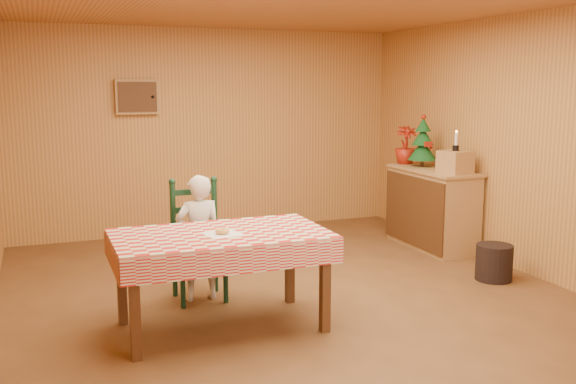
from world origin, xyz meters
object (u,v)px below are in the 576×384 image
at_px(crate, 455,162).
at_px(storage_bin, 494,262).
at_px(dining_table, 221,243).
at_px(christmas_tree, 423,143).
at_px(seated_child, 199,238).
at_px(ladder_chair, 198,243).
at_px(shelf_unit, 432,208).

distance_m(crate, storage_bin, 1.30).
bearing_deg(dining_table, storage_bin, 4.90).
height_order(crate, storage_bin, crate).
relative_size(crate, storage_bin, 0.85).
distance_m(christmas_tree, storage_bin, 1.90).
bearing_deg(seated_child, ladder_chair, -90.00).
xyz_separation_m(dining_table, ladder_chair, (-0.00, 0.79, -0.18)).
bearing_deg(shelf_unit, seated_child, -164.16).
bearing_deg(christmas_tree, storage_bin, -96.24).
bearing_deg(ladder_chair, storage_bin, -10.92).
bearing_deg(dining_table, seated_child, 90.00).
relative_size(christmas_tree, storage_bin, 1.75).
height_order(shelf_unit, crate, crate).
relative_size(shelf_unit, crate, 4.13).
xyz_separation_m(dining_table, christmas_tree, (3.00, 1.83, 0.52)).
relative_size(ladder_chair, crate, 3.60).
height_order(seated_child, shelf_unit, seated_child).
relative_size(dining_table, christmas_tree, 2.67).
height_order(ladder_chair, crate, crate).
xyz_separation_m(seated_child, storage_bin, (2.82, -0.49, -0.39)).
xyz_separation_m(shelf_unit, crate, (0.01, -0.40, 0.59)).
xyz_separation_m(seated_child, crate, (3.00, 0.45, 0.49)).
relative_size(dining_table, crate, 5.52).
bearing_deg(storage_bin, crate, 79.50).
distance_m(seated_child, shelf_unit, 3.11).
xyz_separation_m(christmas_tree, storage_bin, (-0.17, -1.59, -1.03)).
relative_size(seated_child, crate, 3.75).
height_order(seated_child, christmas_tree, christmas_tree).
bearing_deg(seated_child, crate, -171.50).
height_order(dining_table, shelf_unit, shelf_unit).
xyz_separation_m(ladder_chair, storage_bin, (2.82, -0.54, -0.33)).
bearing_deg(shelf_unit, crate, -88.77).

